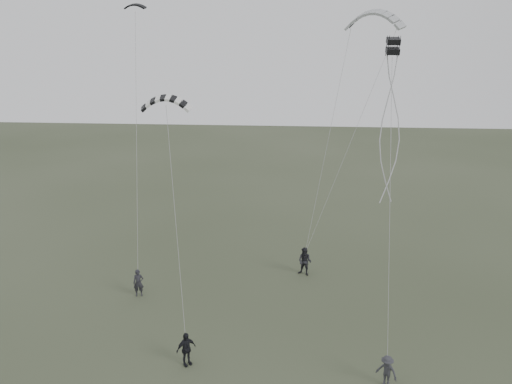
# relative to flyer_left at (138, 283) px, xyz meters

# --- Properties ---
(ground) EXTENTS (140.00, 140.00, 0.00)m
(ground) POSITION_rel_flyer_left_xyz_m (5.87, -5.12, -0.88)
(ground) COLOR #343C27
(ground) RESTS_ON ground
(flyer_left) EXTENTS (0.72, 0.56, 1.76)m
(flyer_left) POSITION_rel_flyer_left_xyz_m (0.00, 0.00, 0.00)
(flyer_left) COLOR #222227
(flyer_left) RESTS_ON ground
(flyer_right) EXTENTS (1.18, 1.07, 1.97)m
(flyer_right) POSITION_rel_flyer_left_xyz_m (10.40, 3.76, 0.11)
(flyer_right) COLOR black
(flyer_right) RESTS_ON ground
(flyer_center) EXTENTS (1.07, 1.00, 1.77)m
(flyer_center) POSITION_rel_flyer_left_xyz_m (4.46, -6.61, 0.00)
(flyer_center) COLOR black
(flyer_center) RESTS_ON ground
(flyer_far) EXTENTS (1.18, 1.05, 1.58)m
(flyer_far) POSITION_rel_flyer_left_xyz_m (14.03, -7.42, -0.09)
(flyer_far) COLOR #2D2D32
(flyer_far) RESTS_ON ground
(kite_dark_small) EXTENTS (1.44, 0.63, 0.56)m
(kite_dark_small) POSITION_rel_flyer_left_xyz_m (-1.08, 6.47, 16.72)
(kite_dark_small) COLOR black
(kite_dark_small) RESTS_ON flyer_left
(kite_pale_large) EXTENTS (4.11, 3.03, 1.81)m
(kite_pale_large) POSITION_rel_flyer_left_xyz_m (14.51, 7.56, 16.26)
(kite_pale_large) COLOR #A4A6A8
(kite_pale_large) RESTS_ON flyer_right
(kite_striped) EXTENTS (2.70, 1.09, 1.22)m
(kite_striped) POSITION_rel_flyer_left_xyz_m (2.66, -1.17, 11.60)
(kite_striped) COLOR black
(kite_striped) RESTS_ON flyer_center
(kite_box) EXTENTS (0.60, 0.74, 0.81)m
(kite_box) POSITION_rel_flyer_left_xyz_m (14.02, -2.69, 14.27)
(kite_box) COLOR black
(kite_box) RESTS_ON flyer_far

